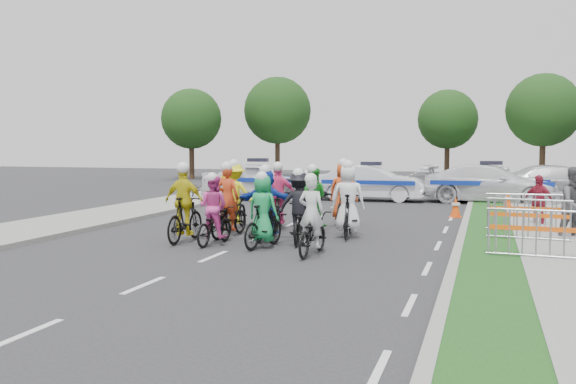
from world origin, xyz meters
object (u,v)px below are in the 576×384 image
(rider_3, at_px, (185,212))
(rider_9, at_px, (279,204))
(rider_10, at_px, (235,202))
(rider_2, at_px, (214,218))
(spectator_2, at_px, (538,202))
(barrier_0, at_px, (536,236))
(rider_12, at_px, (267,205))
(police_car_1, at_px, (371,183))
(tree_3, at_px, (277,111))
(police_car_0, at_px, (258,181))
(rider_7, at_px, (348,208))
(rider_8, at_px, (313,208))
(rider_13, at_px, (343,200))
(rider_1, at_px, (263,218))
(tree_0, at_px, (191,119))
(police_car_2, at_px, (491,184))
(rider_5, at_px, (266,209))
(tree_4, at_px, (448,119))
(rider_0, at_px, (312,228))
(rider_11, at_px, (308,203))
(barrier_2, at_px, (525,214))
(cone_1, at_px, (508,201))
(parked_bike, at_px, (199,190))
(marshal_hiviz, at_px, (228,182))
(civilian_sedan, at_px, (562,183))
(barrier_1, at_px, (528,222))
(tree_1, at_px, (544,110))
(spectator_1, at_px, (576,204))

(rider_3, relative_size, rider_9, 1.03)
(rider_9, xyz_separation_m, rider_10, (-1.24, -0.30, 0.03))
(rider_2, relative_size, spectator_2, 1.14)
(barrier_0, bearing_deg, rider_12, 149.25)
(police_car_1, relative_size, tree_3, 0.63)
(police_car_0, bearing_deg, rider_7, -156.72)
(rider_8, height_order, rider_13, rider_13)
(rider_3, height_order, police_car_1, rider_3)
(rider_1, bearing_deg, tree_0, -50.33)
(rider_9, height_order, police_car_2, rider_9)
(rider_1, relative_size, rider_13, 0.90)
(rider_5, xyz_separation_m, spectator_2, (6.85, 4.60, -0.03))
(rider_5, bearing_deg, rider_10, -49.86)
(rider_9, bearing_deg, tree_4, -107.11)
(police_car_1, bearing_deg, rider_0, -174.82)
(rider_2, distance_m, rider_5, 1.47)
(rider_0, bearing_deg, police_car_1, -82.94)
(rider_2, bearing_deg, rider_11, -108.16)
(police_car_0, relative_size, police_car_1, 1.06)
(rider_0, xyz_separation_m, barrier_2, (4.69, 4.83, -0.05))
(rider_5, relative_size, rider_12, 1.08)
(rider_3, distance_m, cone_1, 13.32)
(rider_2, height_order, barrier_2, rider_2)
(cone_1, bearing_deg, tree_0, 142.58)
(rider_11, distance_m, tree_3, 28.86)
(rider_0, relative_size, barrier_2, 0.92)
(parked_bike, bearing_deg, rider_12, -134.26)
(rider_10, relative_size, rider_13, 1.01)
(rider_0, xyz_separation_m, rider_5, (-1.70, 1.80, 0.21))
(rider_0, height_order, cone_1, rider_0)
(rider_1, xyz_separation_m, marshal_hiviz, (-5.56, 11.21, 0.13))
(rider_0, xyz_separation_m, rider_2, (-2.68, 0.72, 0.06))
(police_car_0, relative_size, civilian_sedan, 0.93)
(rider_0, xyz_separation_m, rider_13, (-0.43, 5.26, 0.18))
(spectator_2, bearing_deg, tree_0, 167.37)
(cone_1, distance_m, tree_4, 22.27)
(rider_11, bearing_deg, rider_13, -137.00)
(rider_1, height_order, police_car_1, rider_1)
(rider_10, xyz_separation_m, police_car_0, (-2.73, 9.52, 0.06))
(rider_2, bearing_deg, rider_5, -128.81)
(rider_10, distance_m, marshal_hiviz, 9.06)
(rider_8, xyz_separation_m, barrier_1, (5.58, -0.28, -0.15))
(rider_11, height_order, rider_13, rider_13)
(barrier_0, bearing_deg, police_car_1, 113.19)
(marshal_hiviz, relative_size, tree_3, 0.23)
(barrier_0, bearing_deg, tree_1, 85.42)
(tree_4, bearing_deg, rider_1, -94.14)
(rider_12, distance_m, spectator_2, 8.05)
(spectator_2, bearing_deg, rider_13, -136.61)
(rider_13, distance_m, spectator_1, 6.43)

